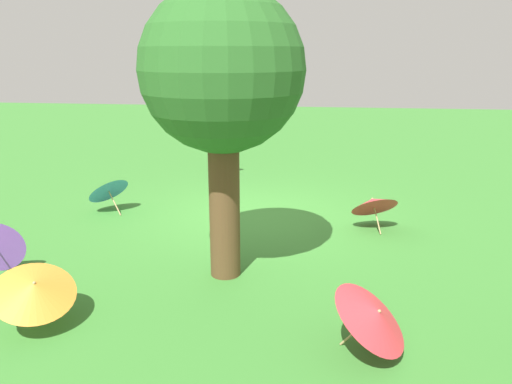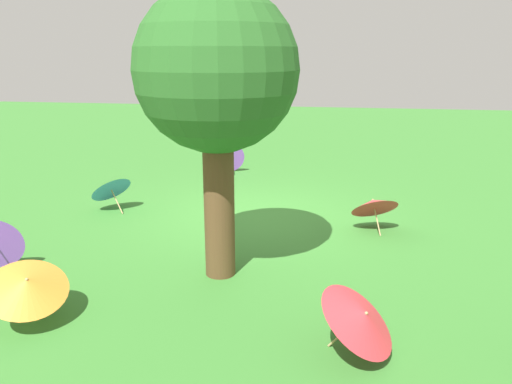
{
  "view_description": "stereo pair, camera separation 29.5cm",
  "coord_description": "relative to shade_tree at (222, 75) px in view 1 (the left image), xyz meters",
  "views": [
    {
      "loc": [
        -1.23,
        8.98,
        3.09
      ],
      "look_at": [
        -0.1,
        0.39,
        0.6
      ],
      "focal_mm": 34.34,
      "sensor_mm": 36.0,
      "label": 1
    },
    {
      "loc": [
        -1.53,
        8.94,
        3.09
      ],
      "look_at": [
        -0.1,
        0.39,
        0.6
      ],
      "focal_mm": 34.34,
      "sensor_mm": 36.0,
      "label": 2
    }
  ],
  "objects": [
    {
      "name": "parasol_blue_0",
      "position": [
        2.88,
        -2.54,
        -2.33
      ],
      "size": [
        1.04,
        1.06,
        0.79
      ],
      "color": "tan",
      "rests_on": "ground"
    },
    {
      "name": "parasol_orange_0",
      "position": [
        1.88,
        1.7,
        -2.29
      ],
      "size": [
        1.3,
        1.3,
        0.79
      ],
      "color": "tan",
      "rests_on": "ground"
    },
    {
      "name": "ground",
      "position": [
        -0.05,
        -2.62,
        -2.8
      ],
      "size": [
        40.0,
        40.0,
        0.0
      ],
      "primitive_type": "plane",
      "color": "#387A2D"
    },
    {
      "name": "parasol_purple_2",
      "position": [
        1.23,
        -6.13,
        -2.39
      ],
      "size": [
        0.86,
        0.78,
        0.82
      ],
      "color": "tan",
      "rests_on": "ground"
    },
    {
      "name": "parasol_red_1",
      "position": [
        -1.91,
        1.71,
        -2.35
      ],
      "size": [
        1.08,
        1.14,
        0.79
      ],
      "color": "tan",
      "rests_on": "ground"
    },
    {
      "name": "parasol_red_0",
      "position": [
        -2.28,
        -2.23,
        -2.33
      ],
      "size": [
        1.05,
        1.01,
        0.79
      ],
      "color": "tan",
      "rests_on": "ground"
    },
    {
      "name": "shade_tree",
      "position": [
        0.0,
        0.0,
        0.0
      ],
      "size": [
        2.16,
        2.16,
        3.95
      ],
      "color": "brown",
      "rests_on": "ground"
    }
  ]
}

